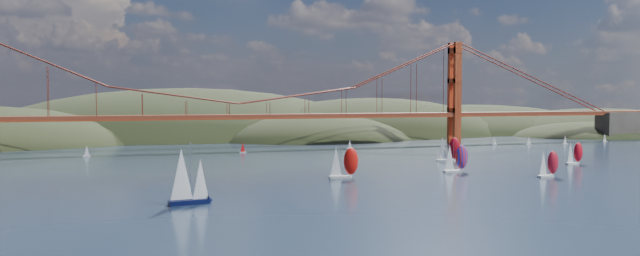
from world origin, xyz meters
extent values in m
plane|color=black|center=(0.00, 0.00, 0.00)|extent=(1200.00, 1200.00, 0.00)
ellipsoid|color=black|center=(-10.00, 300.00, -16.80)|extent=(300.00, 180.00, 96.00)
ellipsoid|color=black|center=(110.00, 270.00, -13.30)|extent=(220.00, 140.00, 76.00)
ellipsoid|color=black|center=(60.00, 240.00, -8.40)|extent=(140.00, 110.00, 48.00)
ellipsoid|color=black|center=(200.00, 290.00, -10.50)|extent=(260.00, 160.00, 60.00)
ellipsoid|color=black|center=(285.00, 250.00, -9.10)|extent=(220.00, 150.00, 52.00)
ellipsoid|color=black|center=(240.00, 210.00, -4.90)|extent=(120.00, 90.00, 28.00)
cube|color=maroon|center=(0.00, 180.00, 16.00)|extent=(440.00, 7.00, 1.60)
cube|color=maroon|center=(0.00, 180.00, 14.80)|extent=(440.00, 7.00, 0.80)
cube|color=maroon|center=(120.00, 180.00, 27.50)|extent=(4.00, 8.50, 55.00)
cube|color=#4C443D|center=(234.00, 180.00, 8.00)|extent=(24.00, 12.00, 16.00)
cube|color=maroon|center=(246.00, 180.00, 16.00)|extent=(52.00, 7.00, 1.60)
cube|color=#080D32|center=(-42.98, 28.57, 0.57)|extent=(9.70, 3.87, 1.13)
cylinder|color=#99999E|center=(-42.51, 28.63, 7.94)|extent=(0.14, 0.14, 13.62)
cone|color=white|center=(-44.66, 28.35, 7.26)|extent=(5.93, 5.93, 11.99)
cone|color=white|center=(-40.17, 28.95, 5.90)|extent=(4.24, 4.24, 9.53)
cube|color=silver|center=(7.30, 60.79, 0.40)|extent=(6.77, 2.35, 0.80)
cylinder|color=#99999E|center=(7.63, 60.77, 5.79)|extent=(0.10, 0.10, 9.98)
cone|color=white|center=(6.10, 60.88, 5.29)|extent=(3.99, 3.99, 8.78)
ellipsoid|color=red|center=(10.95, 60.52, 5.29)|extent=(4.86, 3.27, 8.38)
cube|color=white|center=(69.50, 42.01, 0.35)|extent=(5.94, 2.46, 0.69)
cylinder|color=#99999E|center=(69.79, 42.05, 5.01)|extent=(0.09, 0.09, 8.64)
cone|color=white|center=(68.48, 41.85, 4.58)|extent=(3.67, 3.67, 7.60)
ellipsoid|color=red|center=(72.64, 42.48, 4.58)|extent=(4.37, 3.11, 7.26)
cube|color=white|center=(104.12, 69.83, 0.34)|extent=(5.86, 2.41, 0.68)
cylinder|color=#99999E|center=(104.40, 69.87, 4.95)|extent=(0.09, 0.09, 8.53)
cone|color=white|center=(103.11, 69.68, 4.52)|extent=(3.62, 3.62, 7.51)
ellipsoid|color=red|center=(107.21, 70.29, 4.52)|extent=(4.30, 3.06, 7.16)
cube|color=white|center=(64.53, 94.71, 0.40)|extent=(6.87, 3.62, 0.79)
cylinder|color=#99999E|center=(64.85, 94.61, 5.76)|extent=(0.10, 0.10, 9.93)
cone|color=white|center=(63.39, 95.04, 5.26)|extent=(4.59, 4.59, 8.74)
ellipsoid|color=#AD0916|center=(68.03, 93.69, 5.26)|extent=(5.26, 4.08, 8.34)
cube|color=silver|center=(48.60, 62.82, 0.38)|extent=(6.43, 1.85, 0.77)
cylinder|color=#99999E|center=(48.92, 62.83, 5.58)|extent=(0.10, 0.10, 9.62)
cone|color=white|center=(47.44, 62.82, 5.10)|extent=(3.62, 3.62, 8.47)
ellipsoid|color=red|center=(52.12, 62.85, 5.10)|extent=(4.51, 2.86, 8.08)
cube|color=silver|center=(-69.00, 161.76, 0.25)|extent=(3.00, 1.00, 0.50)
cone|color=white|center=(-69.00, 161.76, 2.60)|extent=(2.00, 2.00, 4.20)
cube|color=silver|center=(133.21, 161.48, 0.25)|extent=(3.00, 1.00, 0.50)
cone|color=white|center=(133.21, 161.48, 2.60)|extent=(2.00, 2.00, 4.20)
cube|color=silver|center=(148.57, 152.93, 0.25)|extent=(3.00, 1.00, 0.50)
cone|color=white|center=(148.57, 152.93, 2.60)|extent=(2.00, 2.00, 4.20)
cube|color=silver|center=(171.34, 152.39, 0.25)|extent=(3.00, 1.00, 0.50)
cone|color=white|center=(171.34, 152.39, 2.60)|extent=(2.00, 2.00, 4.20)
cube|color=silver|center=(203.79, 158.39, 0.25)|extent=(3.00, 1.00, 0.50)
cone|color=white|center=(203.79, 158.39, 2.60)|extent=(2.00, 2.00, 4.20)
cube|color=silver|center=(50.04, 159.27, 0.25)|extent=(3.00, 1.00, 0.50)
cone|color=white|center=(50.04, 159.27, 2.60)|extent=(2.00, 2.00, 4.20)
cube|color=silver|center=(-2.60, 158.13, 0.25)|extent=(3.00, 1.00, 0.50)
cone|color=red|center=(-2.60, 158.13, 2.60)|extent=(2.00, 2.00, 4.20)
camera|label=1|loc=(-61.32, -119.18, 25.33)|focal=35.00mm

